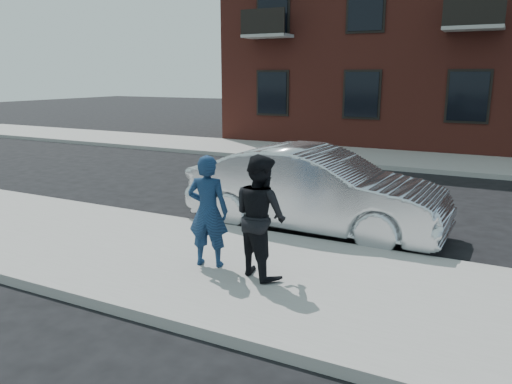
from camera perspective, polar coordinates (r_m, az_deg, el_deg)
The scene contains 8 objects.
ground at distance 7.10m, azimuth 11.93°, elevation -11.45°, with size 100.00×100.00×0.00m, color black.
near_sidewalk at distance 6.85m, azimuth 11.39°, elevation -11.68°, with size 50.00×3.50×0.15m, color gray.
near_curb at distance 8.47m, azimuth 14.78°, elevation -6.92°, with size 50.00×0.10×0.15m, color #999691.
far_sidewalk at distance 17.82m, azimuth 21.69°, elevation 3.05°, with size 50.00×3.50×0.15m, color gray.
far_curb at distance 16.05m, azimuth 21.02°, elevation 2.08°, with size 50.00×0.10×0.15m, color #999691.
silver_sedan at distance 9.52m, azimuth 6.79°, elevation 0.23°, with size 1.70×4.89×1.61m, color #B7BABF.
man_hoodie at distance 7.35m, azimuth -5.52°, elevation -2.19°, with size 0.69×0.54×1.67m.
man_peacoat at distance 6.95m, azimuth 0.50°, elevation -2.74°, with size 1.05×0.97×1.74m.
Camera 1 is at (1.60, -6.27, 2.93)m, focal length 35.00 mm.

